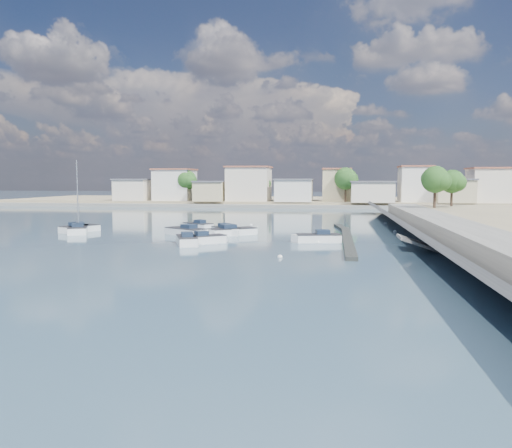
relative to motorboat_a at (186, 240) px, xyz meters
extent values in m
plane|color=#273C4F|center=(8.93, 34.78, -0.38)|extent=(400.00, 400.00, 0.00)
cube|color=slate|center=(27.43, 7.78, 0.52)|extent=(5.00, 90.00, 1.80)
cube|color=slate|center=(23.08, 7.78, 0.52)|extent=(4.17, 90.00, 2.86)
cube|color=slate|center=(22.93, -1.22, 0.02)|extent=(5.31, 3.50, 1.94)
cube|color=black|center=(15.93, 4.78, -0.20)|extent=(1.00, 26.00, 0.35)
cube|color=black|center=(15.43, 18.78, -0.23)|extent=(2.00, 8.05, 0.30)
cube|color=gray|center=(8.93, 86.78, 0.32)|extent=(160.00, 40.00, 1.40)
cube|color=slate|center=(8.93, 65.78, 0.02)|extent=(160.00, 2.50, 0.80)
cube|color=beige|center=(-35.07, 70.78, 3.52)|extent=(8.00, 8.00, 5.00)
cube|color=#595960|center=(-35.07, 70.78, 6.20)|extent=(8.48, 8.48, 0.35)
cube|color=silver|center=(-25.07, 72.78, 4.77)|extent=(9.00, 9.00, 7.50)
cube|color=#99513D|center=(-25.07, 72.78, 8.70)|extent=(9.54, 9.54, 0.35)
cube|color=#C8B689|center=(-15.07, 69.78, 3.27)|extent=(7.00, 8.00, 4.50)
cube|color=#595960|center=(-15.07, 69.78, 5.70)|extent=(7.42, 8.48, 0.35)
cube|color=beige|center=(-6.07, 71.78, 5.02)|extent=(10.00, 9.00, 8.00)
cube|color=#99513D|center=(-6.07, 71.78, 9.20)|extent=(10.60, 9.54, 0.35)
cube|color=silver|center=(4.93, 70.78, 3.52)|extent=(8.50, 8.50, 5.00)
cube|color=#595960|center=(4.93, 70.78, 6.20)|extent=(9.01, 9.01, 0.35)
cube|color=#C8B689|center=(14.93, 73.78, 4.77)|extent=(6.50, 7.50, 7.50)
cube|color=#99513D|center=(14.93, 73.78, 8.70)|extent=(6.89, 7.95, 0.35)
cube|color=beige|center=(22.93, 69.78, 3.27)|extent=(9.50, 9.00, 4.50)
cube|color=#595960|center=(22.93, 69.78, 5.70)|extent=(10.07, 9.54, 0.35)
cube|color=silver|center=(32.93, 72.78, 5.02)|extent=(7.00, 8.00, 8.00)
cube|color=#99513D|center=(32.93, 72.78, 9.20)|extent=(7.42, 8.48, 0.35)
cube|color=#C8B689|center=(40.93, 70.78, 3.52)|extent=(8.00, 9.00, 5.00)
cube|color=#595960|center=(40.93, 70.78, 6.20)|extent=(8.48, 9.54, 0.35)
cube|color=beige|center=(49.93, 71.78, 4.77)|extent=(10.50, 8.50, 7.50)
cube|color=#99513D|center=(49.93, 71.78, 8.70)|extent=(11.13, 9.01, 0.35)
cylinder|color=#38281E|center=(-21.07, 69.78, 2.71)|extent=(0.44, 0.44, 3.38)
sphere|color=#254F1A|center=(-21.07, 69.78, 6.05)|extent=(4.80, 4.80, 4.80)
sphere|color=#254F1A|center=(-20.17, 69.18, 5.82)|extent=(3.60, 3.60, 3.60)
sphere|color=#254F1A|center=(-21.82, 70.23, 6.20)|extent=(3.30, 3.30, 3.30)
cylinder|color=#38281E|center=(-3.07, 72.78, 2.48)|extent=(0.44, 0.44, 2.93)
sphere|color=#254F1A|center=(-3.07, 72.78, 5.38)|extent=(4.16, 4.16, 4.16)
sphere|color=#254F1A|center=(-2.29, 72.26, 5.18)|extent=(3.12, 3.12, 3.12)
sphere|color=#254F1A|center=(-3.72, 73.17, 5.51)|extent=(2.86, 2.86, 2.86)
cylinder|color=#38281E|center=(16.93, 68.78, 2.82)|extent=(0.44, 0.44, 3.60)
sphere|color=#254F1A|center=(16.93, 68.78, 6.38)|extent=(5.12, 5.12, 5.12)
sphere|color=#254F1A|center=(17.89, 68.14, 6.14)|extent=(3.84, 3.84, 3.84)
sphere|color=#254F1A|center=(16.13, 69.26, 6.54)|extent=(3.52, 3.52, 3.52)
cylinder|color=#38281E|center=(32.93, 71.78, 2.60)|extent=(0.44, 0.44, 3.15)
sphere|color=#254F1A|center=(32.93, 71.78, 5.71)|extent=(4.48, 4.48, 4.48)
sphere|color=#254F1A|center=(33.77, 71.22, 5.50)|extent=(3.36, 3.36, 3.36)
sphere|color=#254F1A|center=(32.23, 72.20, 5.85)|extent=(3.08, 3.08, 3.08)
cylinder|color=#38281E|center=(48.93, 70.78, 2.37)|extent=(0.44, 0.44, 2.70)
sphere|color=#254F1A|center=(48.93, 70.78, 5.04)|extent=(3.84, 3.84, 3.84)
sphere|color=#254F1A|center=(49.65, 70.30, 4.86)|extent=(2.88, 2.88, 2.88)
sphere|color=#254F1A|center=(48.33, 71.14, 5.16)|extent=(2.64, 2.64, 2.64)
cylinder|color=#38281E|center=(30.93, 38.78, 3.00)|extent=(0.44, 0.44, 3.15)
sphere|color=#254F1A|center=(30.93, 38.78, 6.11)|extent=(4.48, 4.48, 4.48)
sphere|color=#254F1A|center=(31.77, 38.22, 5.90)|extent=(3.36, 3.36, 3.36)
sphere|color=#254F1A|center=(30.23, 39.20, 6.25)|extent=(3.08, 3.08, 3.08)
cylinder|color=#38281E|center=(34.93, 44.78, 2.88)|extent=(0.44, 0.44, 2.93)
sphere|color=#254F1A|center=(34.93, 44.78, 5.78)|extent=(4.16, 4.16, 4.16)
sphere|color=#254F1A|center=(35.71, 44.26, 5.58)|extent=(3.12, 3.12, 3.12)
sphere|color=#254F1A|center=(34.28, 45.17, 5.91)|extent=(2.86, 2.86, 2.86)
cube|color=white|center=(0.09, -0.23, -0.08)|extent=(3.31, 4.80, 1.00)
cube|color=white|center=(-0.64, 1.55, -0.08)|extent=(1.62, 1.62, 1.00)
cube|color=#262628|center=(0.09, -0.23, 0.42)|extent=(3.35, 4.81, 0.08)
cube|color=#1C2B40|center=(0.26, -0.64, 0.66)|extent=(1.51, 1.65, 0.48)
cube|color=white|center=(1.70, 0.84, -0.08)|extent=(4.13, 3.77, 1.00)
cube|color=white|center=(3.03, 1.92, -0.08)|extent=(1.26, 1.26, 1.00)
cube|color=#262628|center=(1.70, 0.84, 0.42)|extent=(4.16, 3.80, 0.08)
cube|color=#1C2B40|center=(1.38, 0.59, 0.66)|extent=(1.57, 1.54, 0.48)
cube|color=white|center=(-2.50, 8.05, -0.08)|extent=(5.62, 4.67, 1.00)
cube|color=white|center=(-4.44, 9.33, -0.08)|extent=(1.71, 1.71, 1.00)
cube|color=#262628|center=(-2.50, 8.05, 0.42)|extent=(5.65, 4.70, 0.08)
cube|color=#1C2B40|center=(-2.05, 7.76, 0.66)|extent=(2.05, 1.95, 0.48)
cube|color=white|center=(12.93, 3.77, -0.08)|extent=(4.79, 2.75, 1.00)
cube|color=white|center=(11.06, 3.37, -0.08)|extent=(1.80, 1.80, 1.00)
cube|color=#262628|center=(12.93, 3.77, 0.42)|extent=(4.80, 2.78, 0.08)
cube|color=#1C2B40|center=(13.38, 3.87, 0.66)|extent=(1.56, 1.40, 0.48)
cube|color=white|center=(-16.43, 9.27, -0.08)|extent=(3.67, 5.20, 1.00)
cube|color=white|center=(-15.61, 11.18, -0.08)|extent=(1.76, 1.76, 1.00)
cube|color=#262628|center=(-16.43, 9.27, 0.42)|extent=(3.70, 5.21, 0.08)
cube|color=#1C2B40|center=(-16.62, 8.83, 0.66)|extent=(1.66, 1.80, 0.48)
cube|color=white|center=(-3.00, 14.77, -0.08)|extent=(4.50, 3.66, 1.00)
cube|color=white|center=(-4.55, 15.71, -0.08)|extent=(1.45, 1.45, 1.00)
cube|color=#262628|center=(-3.00, 14.77, 0.42)|extent=(4.52, 3.69, 0.08)
cube|color=#1C2B40|center=(-2.64, 14.54, 0.66)|extent=(1.63, 1.56, 0.48)
cube|color=white|center=(1.92, 9.61, -0.08)|extent=(4.19, 4.57, 1.00)
cube|color=white|center=(3.16, 8.11, -0.08)|extent=(1.31, 1.31, 1.00)
cube|color=#262628|center=(1.92, 9.61, 0.42)|extent=(4.22, 4.59, 0.08)
cube|color=#1C2B40|center=(1.63, 9.96, 0.66)|extent=(1.68, 1.72, 0.48)
cube|color=white|center=(2.87, 8.77, -0.08)|extent=(5.58, 5.03, 1.00)
cube|color=white|center=(4.70, 10.21, -0.08)|extent=(1.67, 1.67, 1.00)
cube|color=#262628|center=(2.87, 8.77, 0.42)|extent=(5.61, 5.07, 0.08)
cube|color=#1C2B40|center=(2.44, 8.43, 0.66)|extent=(2.10, 2.04, 0.48)
cube|color=white|center=(-16.03, 8.26, -0.08)|extent=(4.43, 6.47, 1.00)
cube|color=white|center=(-17.16, 10.73, -0.08)|extent=(1.87, 1.87, 1.00)
cube|color=#262628|center=(-16.03, 8.26, 0.42)|extent=(4.46, 6.48, 0.08)
cube|color=#1C2B40|center=(-15.78, 7.70, 0.66)|extent=(1.93, 2.21, 0.48)
cylinder|color=silver|center=(-16.03, 8.26, 4.42)|extent=(0.12, 0.12, 8.00)
cylinder|color=silver|center=(-15.54, 7.17, 1.12)|extent=(1.07, 2.22, 0.08)
sphere|color=white|center=(16.12, -1.79, -0.33)|extent=(0.41, 0.41, 0.41)
sphere|color=white|center=(12.94, 2.96, -0.33)|extent=(0.41, 0.41, 0.41)
sphere|color=white|center=(10.16, -7.25, -0.33)|extent=(0.41, 0.41, 0.41)
sphere|color=white|center=(21.93, 15.26, -0.33)|extent=(0.41, 0.41, 0.41)
sphere|color=white|center=(2.93, 21.50, -0.33)|extent=(0.41, 0.41, 0.41)
sphere|color=white|center=(21.93, 27.33, -0.33)|extent=(0.41, 0.41, 0.41)
camera|label=1|loc=(14.55, -47.62, 5.96)|focal=35.00mm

